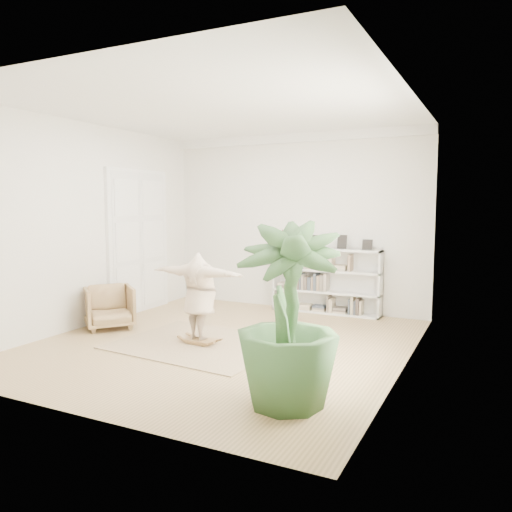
% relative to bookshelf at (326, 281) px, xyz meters
% --- Properties ---
extents(floor, '(6.00, 6.00, 0.00)m').
position_rel_bookshelf_xyz_m(floor, '(-0.74, -2.82, -0.64)').
color(floor, olive).
rests_on(floor, ground).
extents(room_shell, '(6.00, 6.00, 6.00)m').
position_rel_bookshelf_xyz_m(room_shell, '(-0.74, 0.12, 2.87)').
color(room_shell, silver).
rests_on(room_shell, floor).
extents(doors, '(0.09, 1.78, 2.92)m').
position_rel_bookshelf_xyz_m(doors, '(-3.45, -1.52, 0.76)').
color(doors, white).
rests_on(doors, floor).
extents(bookshelf, '(2.20, 0.35, 1.64)m').
position_rel_bookshelf_xyz_m(bookshelf, '(0.00, 0.00, 0.00)').
color(bookshelf, silver).
rests_on(bookshelf, floor).
extents(armchair, '(1.14, 1.14, 0.75)m').
position_rel_bookshelf_xyz_m(armchair, '(-3.04, -2.85, -0.26)').
color(armchair, tan).
rests_on(armchair, floor).
extents(rug, '(2.66, 2.20, 0.02)m').
position_rel_bookshelf_xyz_m(rug, '(-1.04, -3.05, -0.63)').
color(rug, tan).
rests_on(rug, floor).
extents(rocker_board, '(0.51, 0.33, 0.10)m').
position_rel_bookshelf_xyz_m(rocker_board, '(-1.04, -3.05, -0.57)').
color(rocker_board, brown).
rests_on(rocker_board, rug).
extents(person, '(1.70, 0.59, 1.36)m').
position_rel_bookshelf_xyz_m(person, '(-1.04, -3.05, 0.17)').
color(person, '#CAB298').
rests_on(person, rocker_board).
extents(houseplant, '(1.39, 1.39, 2.00)m').
position_rel_bookshelf_xyz_m(houseplant, '(1.08, -4.62, 0.36)').
color(houseplant, '#31572B').
rests_on(houseplant, floor).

